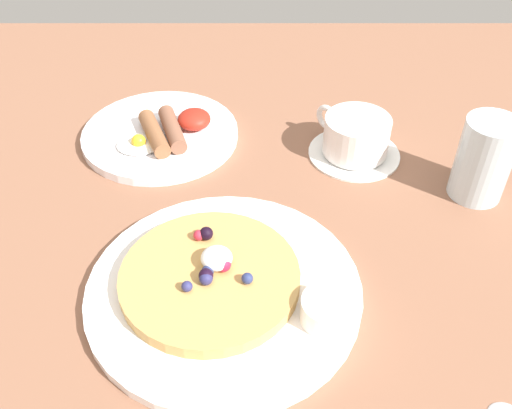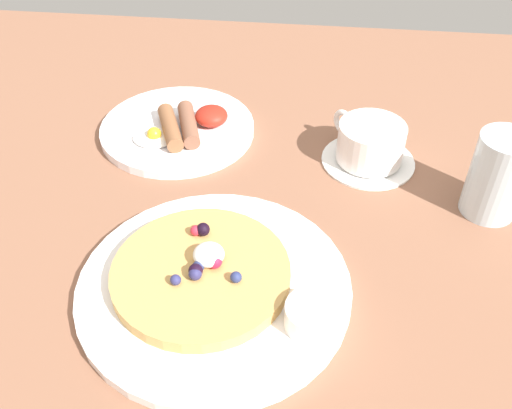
{
  "view_description": "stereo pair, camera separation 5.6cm",
  "coord_description": "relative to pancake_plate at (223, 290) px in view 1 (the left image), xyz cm",
  "views": [
    {
      "loc": [
        3.38,
        -46.46,
        47.2
      ],
      "look_at": [
        3.32,
        2.7,
        4.0
      ],
      "focal_mm": 40.07,
      "sensor_mm": 36.0,
      "label": 1
    },
    {
      "loc": [
        8.94,
        -46.14,
        47.2
      ],
      "look_at": [
        3.32,
        2.7,
        4.0
      ],
      "focal_mm": 40.07,
      "sensor_mm": 36.0,
      "label": 2
    }
  ],
  "objects": [
    {
      "name": "breakfast_plate",
      "position": [
        -10.16,
        28.92,
        0.02
      ],
      "size": [
        22.24,
        22.24,
        1.29
      ],
      "primitive_type": "cylinder",
      "color": "white",
      "rests_on": "ground_plane"
    },
    {
      "name": "coffee_cup",
      "position": [
        17.11,
        25.05,
        2.7
      ],
      "size": [
        9.65,
        10.17,
        5.2
      ],
      "color": "white",
      "rests_on": "coffee_saucer"
    },
    {
      "name": "pancake_plate",
      "position": [
        0.0,
        0.0,
        0.0
      ],
      "size": [
        29.05,
        29.05,
        1.25
      ],
      "primitive_type": "cylinder",
      "color": "white",
      "rests_on": "ground_plane"
    },
    {
      "name": "water_glass",
      "position": [
        31.44,
        16.69,
        4.72
      ],
      "size": [
        6.67,
        6.67,
        10.68
      ],
      "primitive_type": "cylinder",
      "color": "silver",
      "rests_on": "ground_plane"
    },
    {
      "name": "ground_plane",
      "position": [
        0.2,
        7.15,
        -2.12
      ],
      "size": [
        180.26,
        122.54,
        3.0
      ],
      "primitive_type": "cube",
      "color": "brown"
    },
    {
      "name": "coffee_saucer",
      "position": [
        17.2,
        24.95,
        -0.31
      ],
      "size": [
        12.66,
        12.66,
        0.63
      ],
      "primitive_type": "cylinder",
      "color": "white",
      "rests_on": "ground_plane"
    },
    {
      "name": "pancake_with_berries",
      "position": [
        -1.22,
        0.56,
        1.52
      ],
      "size": [
        18.98,
        18.98,
        3.53
      ],
      "color": "tan",
      "rests_on": "pancake_plate"
    },
    {
      "name": "fried_breakfast",
      "position": [
        -8.55,
        27.69,
        1.75
      ],
      "size": [
        12.72,
        10.69,
        2.79
      ],
      "color": "brown",
      "rests_on": "breakfast_plate"
    },
    {
      "name": "syrup_ramekin",
      "position": [
        10.58,
        -4.21,
        2.01
      ],
      "size": [
        5.34,
        5.34,
        2.69
      ],
      "color": "white",
      "rests_on": "pancake_plate"
    }
  ]
}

